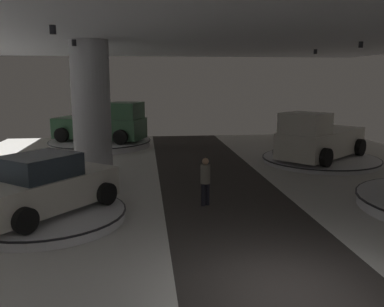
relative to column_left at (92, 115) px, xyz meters
The scene contains 9 objects.
ground 10.49m from the column_left, 62.12° to the right, with size 24.00×44.00×0.06m.
column_left is the anchor object (origin of this frame).
display_platform_deep_left 9.52m from the column_left, 94.42° to the left, with size 6.06×6.06×0.38m.
pickup_truck_deep_left 9.15m from the column_left, 92.57° to the left, with size 5.70×4.07×2.30m.
display_platform_far_right 11.33m from the column_left, 16.53° to the left, with size 5.68×5.68×0.24m.
pickup_truck_far_right 10.84m from the column_left, 15.86° to the left, with size 5.42×5.00×2.30m.
display_platform_mid_left 4.90m from the column_left, 102.29° to the right, with size 4.53×4.53×0.30m.
display_car_mid_left 4.51m from the column_left, 102.48° to the right, with size 4.05×4.39×1.71m.
visitor_walking_near 5.31m from the column_left, 38.25° to the right, with size 0.32×0.32×1.59m.
Camera 1 is at (-2.75, -7.10, 4.18)m, focal length 38.82 mm.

